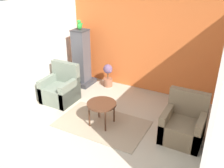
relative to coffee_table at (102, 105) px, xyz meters
The scene contains 10 objects.
wall_back_accent 2.17m from the coffee_table, 87.31° to the left, with size 4.23×0.06×2.44m.
wall_left 2.15m from the coffee_table, behind, with size 0.06×3.44×2.44m.
wall_right 2.32m from the coffee_table, ahead, with size 0.06×3.44×2.44m.
area_rug 0.45m from the coffee_table, 97.13° to the left, with size 1.90×1.16×0.01m.
coffee_table is the anchor object (origin of this frame).
armchair_left 1.50m from the coffee_table, 163.19° to the left, with size 0.76×0.73×0.94m.
armchair_right 1.66m from the coffee_table, 11.02° to the left, with size 0.76×0.73×0.94m.
birdcage 2.14m from the coffee_table, 135.13° to the left, with size 0.60×0.60×1.55m.
parrot 2.45m from the coffee_table, 135.08° to the left, with size 0.12×0.22×0.26m.
potted_plant 1.88m from the coffee_table, 114.96° to the left, with size 0.28×0.25×0.64m.
Camera 1 is at (2.18, -2.39, 3.07)m, focal length 40.00 mm.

